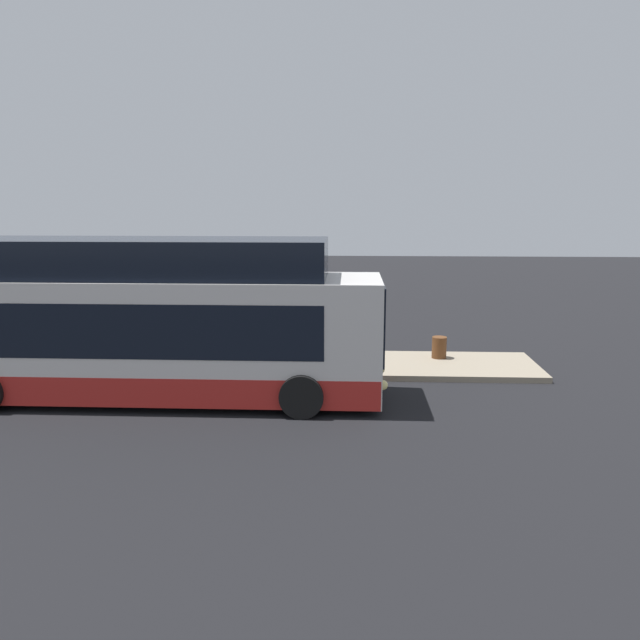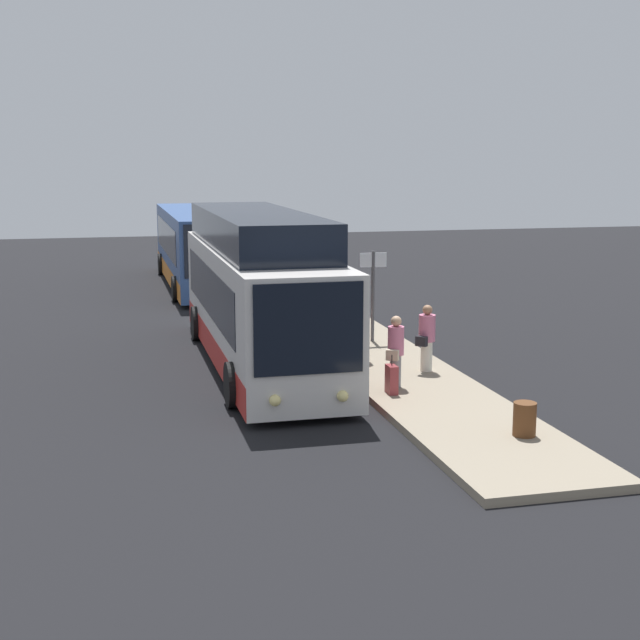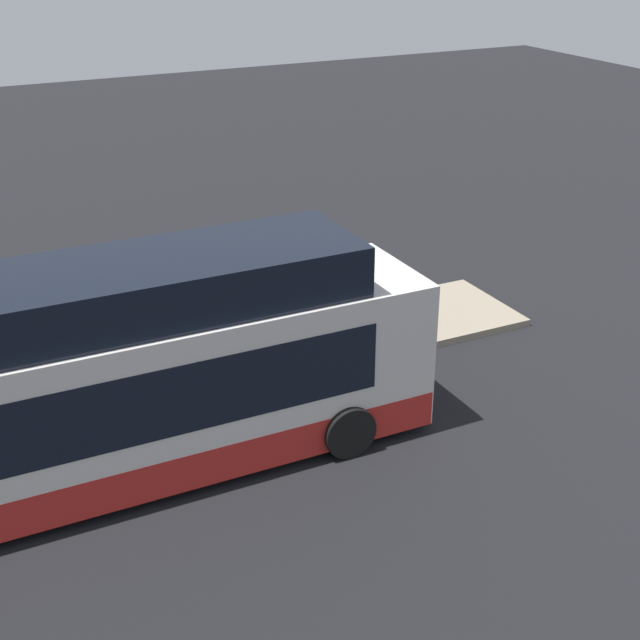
% 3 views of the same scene
% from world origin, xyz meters
% --- Properties ---
extents(ground, '(80.00, 80.00, 0.00)m').
position_xyz_m(ground, '(0.00, 0.00, 0.00)').
color(ground, black).
extents(platform, '(20.00, 2.85, 0.17)m').
position_xyz_m(platform, '(0.00, 3.03, 0.08)').
color(platform, gray).
rests_on(platform, ground).
extents(bus_lead, '(11.63, 2.83, 3.99)m').
position_xyz_m(bus_lead, '(-0.60, -0.11, 1.79)').
color(bus_lead, silver).
rests_on(bus_lead, ground).
extents(bus_second, '(12.58, 2.87, 3.15)m').
position_xyz_m(bus_second, '(-15.64, -0.11, 1.57)').
color(bus_second, '#33518C').
rests_on(bus_second, ground).
extents(passenger_boarding, '(0.49, 0.49, 1.61)m').
position_xyz_m(passenger_boarding, '(0.44, 2.43, 1.03)').
color(passenger_boarding, gray).
rests_on(passenger_boarding, platform).
extents(passenger_waiting, '(0.65, 0.65, 1.66)m').
position_xyz_m(passenger_waiting, '(1.89, 3.65, 1.05)').
color(passenger_waiting, silver).
rests_on(passenger_waiting, platform).
extents(passenger_with_bags, '(0.63, 0.57, 1.66)m').
position_xyz_m(passenger_with_bags, '(3.17, 2.42, 1.06)').
color(passenger_with_bags, gray).
rests_on(passenger_with_bags, platform).
extents(suitcase, '(0.39, 0.20, 0.89)m').
position_xyz_m(suitcase, '(3.71, 2.15, 0.49)').
color(suitcase, maroon).
rests_on(suitcase, platform).
extents(sign_post, '(0.10, 0.78, 2.60)m').
position_xyz_m(sign_post, '(-1.92, 3.43, 1.81)').
color(sign_post, '#4C4C51').
rests_on(sign_post, platform).
extents(trash_bin, '(0.44, 0.44, 0.65)m').
position_xyz_m(trash_bin, '(7.22, 3.64, 0.49)').
color(trash_bin, '#593319').
rests_on(trash_bin, platform).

